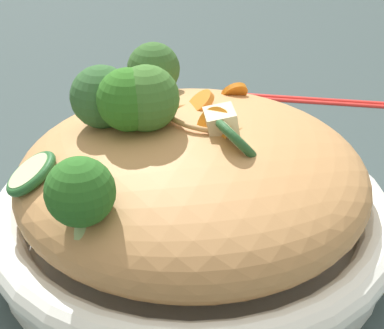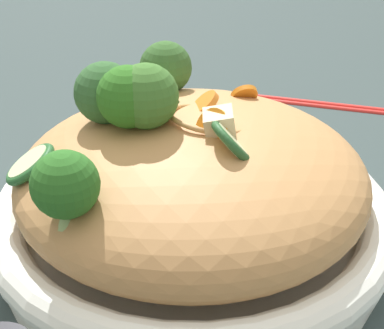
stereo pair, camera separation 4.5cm
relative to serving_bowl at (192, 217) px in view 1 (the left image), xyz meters
name	(u,v)px [view 1 (the left image)]	position (x,y,z in m)	size (l,w,h in m)	color
ground_plane	(192,240)	(0.00, 0.00, -0.02)	(3.00, 3.00, 0.00)	#313F40
serving_bowl	(192,217)	(0.00, 0.00, 0.00)	(0.33, 0.33, 0.05)	white
noodle_heap	(192,175)	(0.00, 0.00, 0.04)	(0.28, 0.28, 0.10)	tan
broccoli_florets	(126,106)	(0.01, 0.05, 0.10)	(0.24, 0.13, 0.08)	#97BF79
carrot_coins	(215,111)	(0.02, -0.02, 0.09)	(0.11, 0.07, 0.03)	orange
zucchini_slices	(133,136)	(0.00, 0.04, 0.08)	(0.13, 0.18, 0.05)	beige
chicken_chunks	(150,113)	(0.02, 0.03, 0.09)	(0.09, 0.11, 0.03)	beige
chopsticks_pair	(309,99)	(0.26, -0.20, -0.02)	(0.09, 0.20, 0.01)	red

